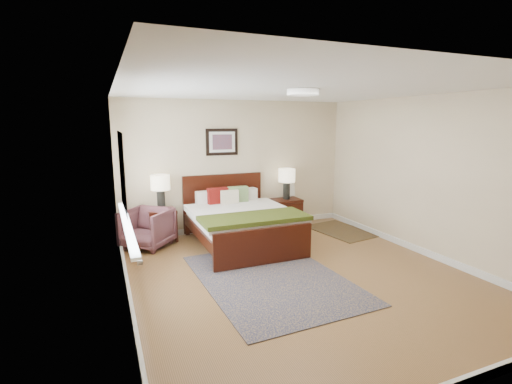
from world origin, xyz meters
TOP-DOWN VIEW (x-y plane):
  - floor at (0.00, 0.00)m, footprint 5.00×5.00m
  - back_wall at (0.00, 2.50)m, footprint 4.50×0.04m
  - front_wall at (0.00, -2.50)m, footprint 4.50×0.04m
  - left_wall at (-2.25, 0.00)m, footprint 0.04×5.00m
  - right_wall at (2.25, 0.00)m, footprint 0.04×5.00m
  - ceiling at (0.00, 0.00)m, footprint 4.50×5.00m
  - window at (-2.20, 0.70)m, footprint 0.11×2.72m
  - door at (-2.23, -1.75)m, footprint 0.06×1.00m
  - ceil_fixture at (0.00, 0.00)m, footprint 0.44×0.44m
  - bed at (-0.31, 1.50)m, footprint 1.68×2.02m
  - wall_art at (-0.31, 2.47)m, footprint 0.62×0.05m
  - nightstand_left at (-1.51, 2.25)m, footprint 0.48×0.43m
  - nightstand_right at (0.97, 2.26)m, footprint 0.56×0.42m
  - lamp_left at (-1.51, 2.27)m, footprint 0.33×0.33m
  - lamp_right at (0.97, 2.27)m, footprint 0.33×0.33m
  - armchair at (-1.80, 2.00)m, footprint 1.01×1.01m
  - rug_persian at (-0.41, 0.01)m, footprint 1.89×2.61m
  - rug_navy at (1.80, 1.53)m, footprint 1.06×1.43m

SIDE VIEW (x-z plane):
  - floor at x=0.00m, z-range 0.00..0.00m
  - rug_persian at x=-0.41m, z-range 0.00..0.01m
  - rug_navy at x=1.80m, z-range 0.00..0.01m
  - armchair at x=-1.80m, z-range 0.00..0.66m
  - nightstand_right at x=0.97m, z-range 0.07..0.63m
  - nightstand_left at x=-1.51m, z-range 0.16..0.73m
  - bed at x=-0.31m, z-range -0.04..1.05m
  - lamp_right at x=0.97m, z-range 0.68..1.29m
  - lamp_left at x=-1.51m, z-range 0.69..1.30m
  - door at x=-2.23m, z-range -0.02..2.16m
  - back_wall at x=0.00m, z-range 0.00..2.50m
  - front_wall at x=0.00m, z-range 0.00..2.50m
  - left_wall at x=-2.25m, z-range 0.00..2.50m
  - right_wall at x=2.25m, z-range 0.00..2.50m
  - window at x=-2.20m, z-range 0.72..2.04m
  - wall_art at x=-0.31m, z-range 1.47..1.97m
  - ceil_fixture at x=0.00m, z-range 2.43..2.50m
  - ceiling at x=0.00m, z-range 2.49..2.51m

